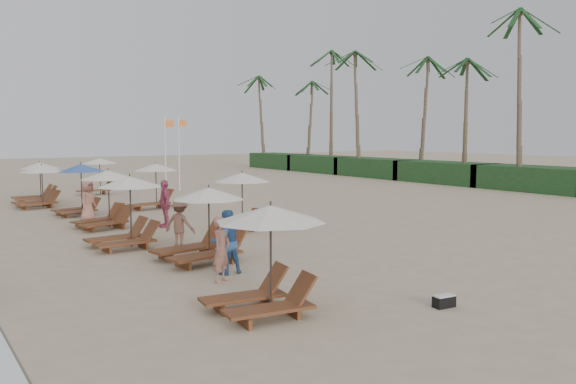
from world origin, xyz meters
TOP-DOWN VIEW (x-y plane):
  - ground at (0.00, 0.00)m, footprint 160.00×160.00m
  - shrub_hedge at (22.00, 14.50)m, footprint 3.20×53.00m
  - palm_row at (21.91, 15.40)m, footprint 7.00×52.00m
  - lounger_station_0 at (-6.27, -4.64)m, footprint 2.56×2.33m
  - lounger_station_1 at (-5.19, 0.58)m, footprint 2.73×2.29m
  - lounger_station_2 at (-6.35, 3.80)m, footprint 2.50×2.12m
  - lounger_station_3 at (-5.73, 8.14)m, footprint 2.56×2.38m
  - lounger_station_4 at (-5.62, 12.42)m, footprint 2.39×2.10m
  - lounger_station_5 at (-6.56, 16.37)m, footprint 2.51×2.12m
  - lounger_station_6 at (-6.19, 18.85)m, footprint 2.52×2.10m
  - inland_station_0 at (-1.62, 4.45)m, footprint 2.60×2.24m
  - inland_station_1 at (-1.90, 12.68)m, footprint 2.80×2.24m
  - inland_station_2 at (-2.21, 21.16)m, footprint 2.71×2.24m
  - beachgoer_near at (-5.79, -1.93)m, footprint 0.72×0.66m
  - beachgoer_mid_a at (-5.30, -1.25)m, footprint 0.86×0.68m
  - beachgoer_mid_b at (-4.95, 2.53)m, footprint 1.10×1.21m
  - beachgoer_far_a at (-3.65, 6.93)m, footprint 0.67×1.18m
  - beachgoer_far_b at (-5.77, 10.16)m, footprint 1.02×0.98m
  - duffel_bag at (-2.86, -6.51)m, footprint 0.50×0.30m
  - flag_pole_near at (0.34, 16.39)m, footprint 0.59×0.08m
  - flag_pole_far at (2.93, 20.39)m, footprint 0.60×0.08m

SIDE VIEW (x-z plane):
  - ground at x=0.00m, z-range 0.00..0.00m
  - duffel_bag at x=-2.86m, z-range 0.00..0.27m
  - shrub_hedge at x=22.00m, z-range 0.00..1.60m
  - beachgoer_mid_b at x=-4.95m, z-range 0.00..1.63m
  - beachgoer_near at x=-5.79m, z-range 0.00..1.66m
  - beachgoer_mid_a at x=-5.30m, z-range 0.00..1.71m
  - beachgoer_far_b at x=-5.77m, z-range 0.00..1.76m
  - beachgoer_far_a at x=-3.65m, z-range 0.00..1.89m
  - lounger_station_1 at x=-5.19m, z-range -0.11..2.03m
  - lounger_station_6 at x=-6.19m, z-range -0.06..2.10m
  - lounger_station_5 at x=-6.56m, z-range -0.02..2.11m
  - lounger_station_3 at x=-5.73m, z-range -0.02..2.25m
  - lounger_station_2 at x=-6.35m, z-range -0.05..2.28m
  - lounger_station_0 at x=-6.27m, z-range 0.08..2.32m
  - lounger_station_4 at x=-5.62m, z-range 0.03..2.37m
  - inland_station_1 at x=-1.90m, z-range 0.21..2.44m
  - inland_station_2 at x=-2.21m, z-range 0.24..2.47m
  - inland_station_0 at x=-1.62m, z-range 0.33..2.56m
  - flag_pole_near at x=0.34m, z-range 0.25..4.93m
  - flag_pole_far at x=2.93m, z-range 0.25..5.06m
  - palm_row at x=21.91m, z-range 3.76..16.06m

